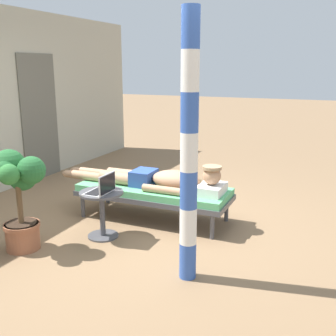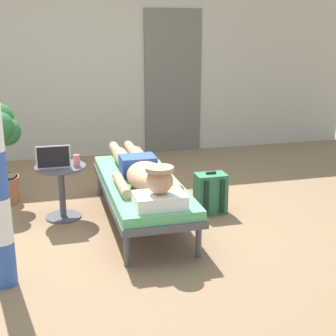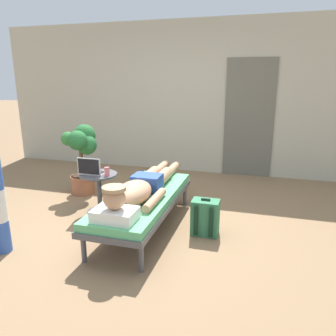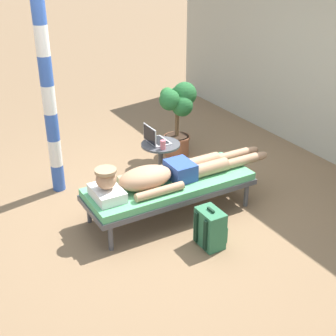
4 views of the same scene
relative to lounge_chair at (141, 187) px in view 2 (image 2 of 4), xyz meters
name	(u,v)px [view 2 (image 2 of 4)]	position (x,y,z in m)	size (l,w,h in m)	color
ground_plane	(120,223)	(-0.21, -0.01, -0.35)	(40.00, 40.00, 0.00)	#846647
house_wall_back	(101,60)	(0.00, 2.68, 1.00)	(7.60, 0.20, 2.70)	#B2AD99
house_door_panel	(173,82)	(1.02, 2.57, 0.67)	(0.84, 0.03, 2.04)	#625F54
lounge_chair	(141,187)	(0.00, 0.00, 0.00)	(0.68, 1.89, 0.42)	#4C4C51
person_reclining	(142,171)	(0.00, -0.07, 0.17)	(0.53, 2.17, 0.33)	white
side_table	(61,183)	(-0.71, 0.28, 0.01)	(0.48, 0.48, 0.52)	#4C4C51
laptop	(54,162)	(-0.77, 0.23, 0.24)	(0.31, 0.24, 0.23)	silver
drink_glass	(76,161)	(-0.56, 0.23, 0.23)	(0.06, 0.06, 0.11)	#D86672
backpack	(210,194)	(0.71, 0.05, -0.15)	(0.30, 0.26, 0.42)	#33724C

